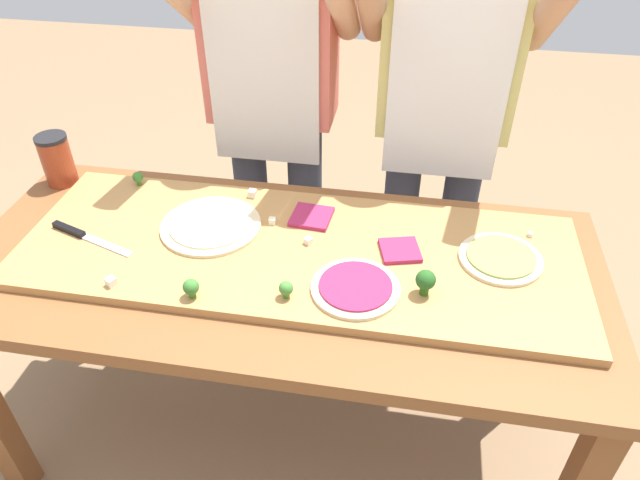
{
  "coord_description": "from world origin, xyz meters",
  "views": [
    {
      "loc": [
        0.3,
        -1.14,
        1.75
      ],
      "look_at": [
        0.1,
        0.03,
        0.83
      ],
      "focal_mm": 32.7,
      "sensor_mm": 36.0,
      "label": 1
    }
  ],
  "objects_px": {
    "cheese_crumble_b": "(272,221)",
    "cheese_crumble_e": "(308,241)",
    "pizza_slice_near_left": "(312,217)",
    "cook_right": "(444,100)",
    "broccoli_floret_back_right": "(138,177)",
    "sauce_jar": "(57,160)",
    "pizza_slice_center": "(400,250)",
    "cheese_crumble_d": "(530,234)",
    "broccoli_floret_back_mid": "(191,287)",
    "cook_left": "(272,88)",
    "pizza_whole_beet_magenta": "(355,287)",
    "broccoli_floret_front_right": "(426,281)",
    "pizza_whole_pesto_green": "(501,258)",
    "cheese_crumble_c": "(111,282)",
    "prep_table": "(281,291)",
    "pizza_whole_cheese_artichoke": "(211,225)",
    "chefs_knife": "(81,234)",
    "broccoli_floret_front_left": "(286,289)",
    "cheese_crumble_a": "(252,193)"
  },
  "relations": [
    {
      "from": "broccoli_floret_front_left",
      "to": "cheese_crumble_c",
      "type": "height_order",
      "value": "broccoli_floret_front_left"
    },
    {
      "from": "cook_right",
      "to": "cheese_crumble_d",
      "type": "bearing_deg",
      "value": -56.45
    },
    {
      "from": "cheese_crumble_a",
      "to": "cheese_crumble_d",
      "type": "bearing_deg",
      "value": -4.41
    },
    {
      "from": "pizza_slice_center",
      "to": "cheese_crumble_a",
      "type": "relative_size",
      "value": 4.58
    },
    {
      "from": "cheese_crumble_d",
      "to": "cheese_crumble_c",
      "type": "bearing_deg",
      "value": -159.87
    },
    {
      "from": "pizza_slice_near_left",
      "to": "cook_right",
      "type": "relative_size",
      "value": 0.07
    },
    {
      "from": "broccoli_floret_front_right",
      "to": "cheese_crumble_d",
      "type": "height_order",
      "value": "broccoli_floret_front_right"
    },
    {
      "from": "pizza_whole_pesto_green",
      "to": "broccoli_floret_front_right",
      "type": "relative_size",
      "value": 3.11
    },
    {
      "from": "broccoli_floret_front_right",
      "to": "cook_right",
      "type": "distance_m",
      "value": 0.68
    },
    {
      "from": "broccoli_floret_front_right",
      "to": "cheese_crumble_d",
      "type": "distance_m",
      "value": 0.39
    },
    {
      "from": "broccoli_floret_front_right",
      "to": "cheese_crumble_b",
      "type": "bearing_deg",
      "value": 153.15
    },
    {
      "from": "pizza_slice_near_left",
      "to": "pizza_slice_center",
      "type": "height_order",
      "value": "same"
    },
    {
      "from": "sauce_jar",
      "to": "cook_left",
      "type": "distance_m",
      "value": 0.7
    },
    {
      "from": "pizza_whole_pesto_green",
      "to": "pizza_whole_beet_magenta",
      "type": "bearing_deg",
      "value": -153.73
    },
    {
      "from": "pizza_whole_beet_magenta",
      "to": "pizza_slice_center",
      "type": "relative_size",
      "value": 2.19
    },
    {
      "from": "pizza_whole_beet_magenta",
      "to": "cheese_crumble_a",
      "type": "distance_m",
      "value": 0.5
    },
    {
      "from": "cheese_crumble_e",
      "to": "broccoli_floret_back_mid",
      "type": "bearing_deg",
      "value": -133.31
    },
    {
      "from": "pizza_whole_beet_magenta",
      "to": "cheese_crumble_e",
      "type": "height_order",
      "value": "cheese_crumble_e"
    },
    {
      "from": "pizza_whole_pesto_green",
      "to": "cheese_crumble_b",
      "type": "relative_size",
      "value": 11.85
    },
    {
      "from": "cheese_crumble_c",
      "to": "cheese_crumble_e",
      "type": "xyz_separation_m",
      "value": [
        0.44,
        0.24,
        -0.0
      ]
    },
    {
      "from": "prep_table",
      "to": "pizza_whole_beet_magenta",
      "type": "height_order",
      "value": "pizza_whole_beet_magenta"
    },
    {
      "from": "chefs_knife",
      "to": "pizza_whole_cheese_artichoke",
      "type": "distance_m",
      "value": 0.35
    },
    {
      "from": "chefs_knife",
      "to": "pizza_slice_near_left",
      "type": "bearing_deg",
      "value": 17.11
    },
    {
      "from": "prep_table",
      "to": "cheese_crumble_d",
      "type": "bearing_deg",
      "value": 16.6
    },
    {
      "from": "chefs_knife",
      "to": "cheese_crumble_a",
      "type": "xyz_separation_m",
      "value": [
        0.41,
        0.26,
        0.0
      ]
    },
    {
      "from": "pizza_whole_cheese_artichoke",
      "to": "cheese_crumble_a",
      "type": "height_order",
      "value": "cheese_crumble_a"
    },
    {
      "from": "cheese_crumble_b",
      "to": "cheese_crumble_e",
      "type": "distance_m",
      "value": 0.14
    },
    {
      "from": "cheese_crumble_d",
      "to": "prep_table",
      "type": "bearing_deg",
      "value": -163.4
    },
    {
      "from": "pizza_slice_center",
      "to": "cheese_crumble_c",
      "type": "bearing_deg",
      "value": -160.09
    },
    {
      "from": "cheese_crumble_a",
      "to": "cheese_crumble_c",
      "type": "relative_size",
      "value": 1.01
    },
    {
      "from": "pizza_whole_beet_magenta",
      "to": "broccoli_floret_front_right",
      "type": "bearing_deg",
      "value": 5.1
    },
    {
      "from": "broccoli_floret_back_mid",
      "to": "pizza_slice_center",
      "type": "bearing_deg",
      "value": 27.95
    },
    {
      "from": "pizza_slice_center",
      "to": "broccoli_floret_front_left",
      "type": "bearing_deg",
      "value": -139.82
    },
    {
      "from": "pizza_whole_pesto_green",
      "to": "prep_table",
      "type": "bearing_deg",
      "value": -172.27
    },
    {
      "from": "sauce_jar",
      "to": "prep_table",
      "type": "bearing_deg",
      "value": -19.42
    },
    {
      "from": "cheese_crumble_b",
      "to": "cook_left",
      "type": "xyz_separation_m",
      "value": [
        -0.1,
        0.45,
        0.19
      ]
    },
    {
      "from": "pizza_whole_beet_magenta",
      "to": "cheese_crumble_b",
      "type": "distance_m",
      "value": 0.35
    },
    {
      "from": "pizza_whole_beet_magenta",
      "to": "broccoli_floret_front_left",
      "type": "bearing_deg",
      "value": -161.53
    },
    {
      "from": "cheese_crumble_d",
      "to": "broccoli_floret_back_mid",
      "type": "bearing_deg",
      "value": -155.03
    },
    {
      "from": "prep_table",
      "to": "cheese_crumble_e",
      "type": "xyz_separation_m",
      "value": [
        0.07,
        0.06,
        0.14
      ]
    },
    {
      "from": "cheese_crumble_c",
      "to": "cook_left",
      "type": "xyz_separation_m",
      "value": [
        0.23,
        0.76,
        0.19
      ]
    },
    {
      "from": "prep_table",
      "to": "pizza_whole_cheese_artichoke",
      "type": "height_order",
      "value": "pizza_whole_cheese_artichoke"
    },
    {
      "from": "pizza_whole_cheese_artichoke",
      "to": "cook_left",
      "type": "height_order",
      "value": "cook_left"
    },
    {
      "from": "pizza_whole_pesto_green",
      "to": "broccoli_floret_front_right",
      "type": "distance_m",
      "value": 0.25
    },
    {
      "from": "cheese_crumble_d",
      "to": "cook_left",
      "type": "xyz_separation_m",
      "value": [
        -0.8,
        0.39,
        0.2
      ]
    },
    {
      "from": "broccoli_floret_back_right",
      "to": "sauce_jar",
      "type": "bearing_deg",
      "value": 177.94
    },
    {
      "from": "prep_table",
      "to": "broccoli_floret_front_left",
      "type": "relative_size",
      "value": 37.2
    },
    {
      "from": "prep_table",
      "to": "broccoli_floret_back_right",
      "type": "relative_size",
      "value": 38.46
    },
    {
      "from": "chefs_knife",
      "to": "pizza_whole_cheese_artichoke",
      "type": "bearing_deg",
      "value": 16.21
    },
    {
      "from": "pizza_whole_cheese_artichoke",
      "to": "cheese_crumble_e",
      "type": "distance_m",
      "value": 0.28
    }
  ]
}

